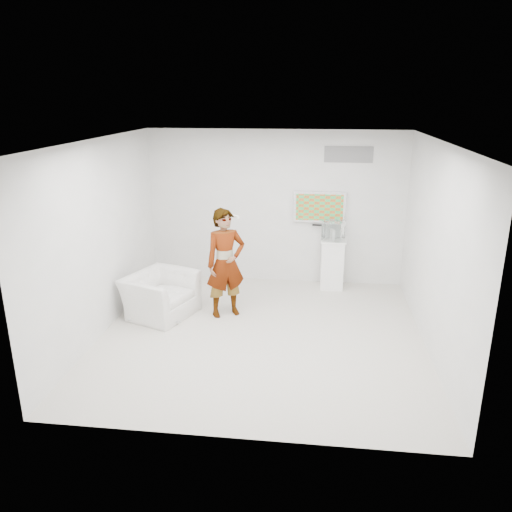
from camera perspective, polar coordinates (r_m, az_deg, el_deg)
name	(u,v)px	position (r m, az deg, el deg)	size (l,w,h in m)	color
room	(262,244)	(7.40, 0.66, 1.39)	(5.01, 5.01, 3.00)	beige
tv	(319,207)	(9.72, 7.26, 5.58)	(1.00, 0.08, 0.60)	silver
logo_decal	(349,154)	(9.61, 10.54, 11.34)	(0.90, 0.02, 0.30)	slate
person	(226,263)	(8.34, -3.50, -0.83)	(0.68, 0.44, 1.86)	white
armchair	(160,295)	(8.67, -10.86, -4.38)	(1.11, 0.97, 0.72)	white
pedestal	(332,264)	(9.78, 8.67, -0.88)	(0.47, 0.47, 0.98)	white
floor_uplight	(327,278)	(10.02, 8.14, -2.53)	(0.17, 0.17, 0.27)	silver
vitrine	(334,230)	(9.58, 8.86, 2.90)	(0.36, 0.36, 0.36)	white
console	(333,234)	(9.60, 8.84, 2.49)	(0.05, 0.16, 0.21)	white
wii_remote	(236,217)	(8.35, -2.32, 4.52)	(0.04, 0.15, 0.04)	white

